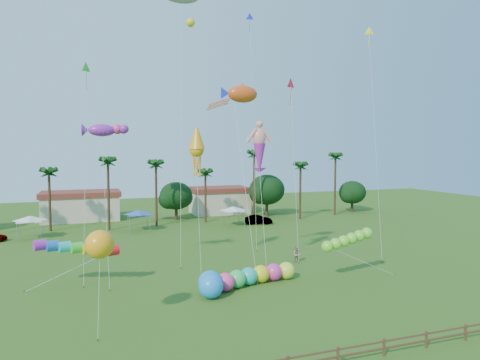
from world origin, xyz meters
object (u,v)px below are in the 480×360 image
object	(u,v)px
car_b	(258,220)
blue_ball	(211,286)
spectator_b	(297,255)
caterpillar_inflatable	(245,277)

from	to	relation	value
car_b	blue_ball	size ratio (longest dim) A/B	2.20
spectator_b	blue_ball	xyz separation A→B (m)	(-11.32, -7.45, 0.16)
car_b	caterpillar_inflatable	size ratio (longest dim) A/B	0.45
spectator_b	caterpillar_inflatable	bearing A→B (deg)	-109.35
spectator_b	blue_ball	bearing A→B (deg)	-111.78
car_b	caterpillar_inflatable	xyz separation A→B (m)	(-12.59, -28.31, 0.11)
car_b	spectator_b	distance (m)	23.16
car_b	spectator_b	bearing A→B (deg)	-178.88
caterpillar_inflatable	blue_ball	bearing A→B (deg)	-166.65
blue_ball	caterpillar_inflatable	bearing A→B (deg)	27.39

